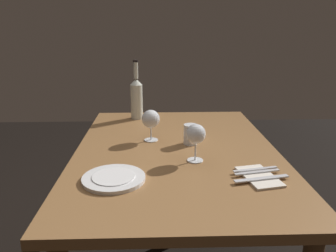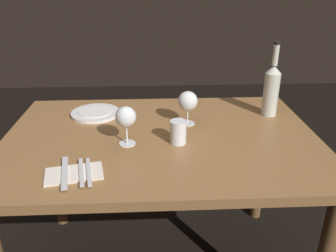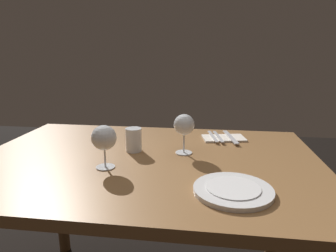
{
  "view_description": "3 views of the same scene",
  "coord_description": "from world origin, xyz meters",
  "px_view_note": "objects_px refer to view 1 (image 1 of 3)",
  "views": [
    {
      "loc": [
        1.42,
        -0.09,
        1.29
      ],
      "look_at": [
        0.05,
        -0.04,
        0.87
      ],
      "focal_mm": 36.02,
      "sensor_mm": 36.0,
      "label": 1
    },
    {
      "loc": [
        0.04,
        1.3,
        1.37
      ],
      "look_at": [
        -0.03,
        0.04,
        0.8
      ],
      "focal_mm": 37.02,
      "sensor_mm": 36.0,
      "label": 2
    },
    {
      "loc": [
        0.23,
        -1.05,
        1.14
      ],
      "look_at": [
        0.08,
        0.03,
        0.86
      ],
      "focal_mm": 31.99,
      "sensor_mm": 36.0,
      "label": 3
    }
  ],
  "objects_px": {
    "wine_glass_right": "(196,135)",
    "water_tumbler": "(190,135)",
    "folded_napkin": "(259,177)",
    "wine_glass_left": "(151,120)",
    "wine_bottle": "(137,97)",
    "fork_outer": "(255,169)",
    "dinner_plate": "(114,178)",
    "table_knife": "(262,179)",
    "fork_inner": "(257,172)"
  },
  "relations": [
    {
      "from": "wine_glass_left",
      "to": "wine_bottle",
      "type": "relative_size",
      "value": 0.44
    },
    {
      "from": "wine_glass_left",
      "to": "folded_napkin",
      "type": "distance_m",
      "value": 0.59
    },
    {
      "from": "wine_bottle",
      "to": "table_knife",
      "type": "relative_size",
      "value": 1.64
    },
    {
      "from": "wine_bottle",
      "to": "table_knife",
      "type": "height_order",
      "value": "wine_bottle"
    },
    {
      "from": "wine_bottle",
      "to": "water_tumbler",
      "type": "distance_m",
      "value": 0.54
    },
    {
      "from": "wine_bottle",
      "to": "water_tumbler",
      "type": "xyz_separation_m",
      "value": [
        0.45,
        0.27,
        -0.09
      ]
    },
    {
      "from": "wine_glass_right",
      "to": "table_knife",
      "type": "height_order",
      "value": "wine_glass_right"
    },
    {
      "from": "water_tumbler",
      "to": "folded_napkin",
      "type": "xyz_separation_m",
      "value": [
        0.37,
        0.22,
        -0.04
      ]
    },
    {
      "from": "fork_inner",
      "to": "fork_outer",
      "type": "relative_size",
      "value": 1.0
    },
    {
      "from": "fork_outer",
      "to": "water_tumbler",
      "type": "bearing_deg",
      "value": -145.57
    },
    {
      "from": "wine_bottle",
      "to": "fork_inner",
      "type": "bearing_deg",
      "value": 31.77
    },
    {
      "from": "dinner_plate",
      "to": "table_knife",
      "type": "bearing_deg",
      "value": 87.08
    },
    {
      "from": "water_tumbler",
      "to": "fork_inner",
      "type": "distance_m",
      "value": 0.41
    },
    {
      "from": "wine_glass_left",
      "to": "fork_outer",
      "type": "xyz_separation_m",
      "value": [
        0.37,
        0.4,
        -0.09
      ]
    },
    {
      "from": "wine_bottle",
      "to": "water_tumbler",
      "type": "relative_size",
      "value": 3.64
    },
    {
      "from": "water_tumbler",
      "to": "folded_napkin",
      "type": "distance_m",
      "value": 0.43
    },
    {
      "from": "water_tumbler",
      "to": "folded_napkin",
      "type": "bearing_deg",
      "value": 30.64
    },
    {
      "from": "fork_inner",
      "to": "fork_outer",
      "type": "xyz_separation_m",
      "value": [
        -0.02,
        0.0,
        0.0
      ]
    },
    {
      "from": "fork_outer",
      "to": "wine_bottle",
      "type": "bearing_deg",
      "value": -147.41
    },
    {
      "from": "table_knife",
      "to": "water_tumbler",
      "type": "bearing_deg",
      "value": -151.29
    },
    {
      "from": "wine_glass_right",
      "to": "dinner_plate",
      "type": "height_order",
      "value": "wine_glass_right"
    },
    {
      "from": "wine_glass_right",
      "to": "wine_bottle",
      "type": "bearing_deg",
      "value": -157.24
    },
    {
      "from": "wine_glass_right",
      "to": "table_knife",
      "type": "relative_size",
      "value": 0.75
    },
    {
      "from": "folded_napkin",
      "to": "fork_outer",
      "type": "height_order",
      "value": "fork_outer"
    },
    {
      "from": "dinner_plate",
      "to": "folded_napkin",
      "type": "xyz_separation_m",
      "value": [
        -0.0,
        0.53,
        -0.0
      ]
    },
    {
      "from": "wine_glass_left",
      "to": "wine_glass_right",
      "type": "relative_size",
      "value": 0.96
    },
    {
      "from": "wine_glass_right",
      "to": "dinner_plate",
      "type": "bearing_deg",
      "value": -61.84
    },
    {
      "from": "dinner_plate",
      "to": "table_knife",
      "type": "height_order",
      "value": "dinner_plate"
    },
    {
      "from": "wine_glass_right",
      "to": "table_knife",
      "type": "xyz_separation_m",
      "value": [
        0.2,
        0.22,
        -0.1
      ]
    },
    {
      "from": "fork_inner",
      "to": "wine_glass_left",
      "type": "bearing_deg",
      "value": -134.65
    },
    {
      "from": "fork_outer",
      "to": "table_knife",
      "type": "bearing_deg",
      "value": 0.0
    },
    {
      "from": "wine_bottle",
      "to": "fork_outer",
      "type": "xyz_separation_m",
      "value": [
        0.77,
        0.49,
        -0.12
      ]
    },
    {
      "from": "wine_bottle",
      "to": "fork_outer",
      "type": "height_order",
      "value": "wine_bottle"
    },
    {
      "from": "folded_napkin",
      "to": "table_knife",
      "type": "height_order",
      "value": "table_knife"
    },
    {
      "from": "wine_glass_right",
      "to": "fork_inner",
      "type": "height_order",
      "value": "wine_glass_right"
    },
    {
      "from": "dinner_plate",
      "to": "water_tumbler",
      "type": "bearing_deg",
      "value": 139.65
    },
    {
      "from": "wine_bottle",
      "to": "fork_inner",
      "type": "distance_m",
      "value": 0.94
    },
    {
      "from": "folded_napkin",
      "to": "wine_glass_left",
      "type": "bearing_deg",
      "value": -136.39
    },
    {
      "from": "wine_glass_left",
      "to": "fork_inner",
      "type": "distance_m",
      "value": 0.57
    },
    {
      "from": "wine_glass_left",
      "to": "wine_glass_right",
      "type": "height_order",
      "value": "wine_glass_right"
    },
    {
      "from": "wine_glass_right",
      "to": "fork_inner",
      "type": "xyz_separation_m",
      "value": [
        0.14,
        0.22,
        -0.1
      ]
    },
    {
      "from": "dinner_plate",
      "to": "table_knife",
      "type": "relative_size",
      "value": 1.09
    },
    {
      "from": "folded_napkin",
      "to": "table_knife",
      "type": "relative_size",
      "value": 0.99
    },
    {
      "from": "wine_glass_right",
      "to": "dinner_plate",
      "type": "xyz_separation_m",
      "value": [
        0.17,
        -0.32,
        -0.1
      ]
    },
    {
      "from": "wine_glass_right",
      "to": "water_tumbler",
      "type": "distance_m",
      "value": 0.21
    },
    {
      "from": "dinner_plate",
      "to": "fork_outer",
      "type": "xyz_separation_m",
      "value": [
        -0.05,
        0.53,
        0.0
      ]
    },
    {
      "from": "folded_napkin",
      "to": "dinner_plate",
      "type": "bearing_deg",
      "value": -89.7
    },
    {
      "from": "wine_glass_right",
      "to": "table_knife",
      "type": "distance_m",
      "value": 0.31
    },
    {
      "from": "wine_glass_right",
      "to": "fork_outer",
      "type": "distance_m",
      "value": 0.27
    },
    {
      "from": "fork_inner",
      "to": "wine_bottle",
      "type": "bearing_deg",
      "value": -148.23
    }
  ]
}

